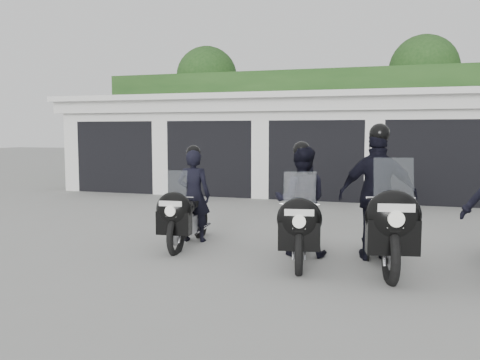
% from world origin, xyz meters
% --- Properties ---
extents(ground, '(80.00, 80.00, 0.00)m').
position_xyz_m(ground, '(0.00, 0.00, 0.00)').
color(ground, gray).
rests_on(ground, ground).
extents(garage_block, '(16.40, 6.80, 2.96)m').
position_xyz_m(garage_block, '(-0.00, 8.06, 1.42)').
color(garage_block, silver).
rests_on(garage_block, ground).
extents(background_vegetation, '(20.00, 3.90, 5.80)m').
position_xyz_m(background_vegetation, '(0.37, 12.92, 2.77)').
color(background_vegetation, '#1B3D16').
rests_on(background_vegetation, ground).
extents(police_bike_a, '(0.70, 1.98, 1.72)m').
position_xyz_m(police_bike_a, '(-1.16, -0.50, 0.68)').
color(police_bike_a, black).
rests_on(police_bike_a, ground).
extents(police_bike_b, '(0.96, 2.07, 1.81)m').
position_xyz_m(police_bike_b, '(0.81, -0.85, 0.76)').
color(police_bike_b, black).
rests_on(police_bike_b, ground).
extents(police_bike_c, '(1.24, 2.37, 2.09)m').
position_xyz_m(police_bike_c, '(1.95, -0.79, 0.88)').
color(police_bike_c, black).
rests_on(police_bike_c, ground).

